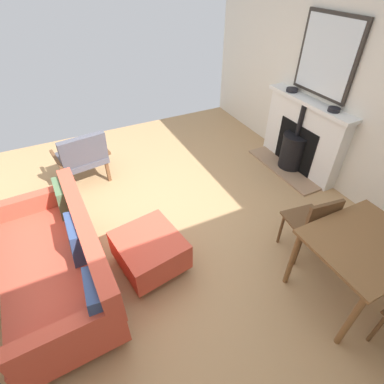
{
  "coord_description": "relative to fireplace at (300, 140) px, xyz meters",
  "views": [
    {
      "loc": [
        0.63,
        2.48,
        2.57
      ],
      "look_at": [
        -0.44,
        0.31,
        0.62
      ],
      "focal_mm": 27.63,
      "sensor_mm": 36.0,
      "label": 1
    }
  ],
  "objects": [
    {
      "name": "mantel_bowl_near",
      "position": [
        -0.01,
        -0.37,
        0.62
      ],
      "size": [
        0.16,
        0.16,
        0.05
      ],
      "color": "black",
      "rests_on": "fireplace"
    },
    {
      "name": "ottoman",
      "position": [
        2.63,
        0.8,
        -0.22
      ],
      "size": [
        0.7,
        0.74,
        0.4
      ],
      "color": "#B2B2B7",
      "rests_on": "ground"
    },
    {
      "name": "armchair_accent",
      "position": [
        2.93,
        -1.0,
        -0.02
      ],
      "size": [
        0.75,
        0.68,
        0.8
      ],
      "color": "brown",
      "rests_on": "ground"
    },
    {
      "name": "ground_plane",
      "position": [
        2.48,
        0.26,
        -0.47
      ],
      "size": [
        5.34,
        5.46,
        0.01
      ],
      "primitive_type": "cube",
      "color": "tan"
    },
    {
      "name": "dining_chair_near_fireplace",
      "position": [
        1.1,
        1.39,
        0.03
      ],
      "size": [
        0.45,
        0.45,
        0.81
      ],
      "color": "brown",
      "rests_on": "ground"
    },
    {
      "name": "mantel_bowl_far",
      "position": [
        -0.01,
        0.4,
        0.62
      ],
      "size": [
        0.15,
        0.15,
        0.05
      ],
      "color": "black",
      "rests_on": "fireplace"
    },
    {
      "name": "fireplace",
      "position": [
        0.0,
        0.0,
        0.0
      ],
      "size": [
        0.51,
        1.45,
        1.05
      ],
      "color": "#9E7A5B",
      "rests_on": "ground"
    },
    {
      "name": "sofa",
      "position": [
        3.44,
        0.65,
        -0.13
      ],
      "size": [
        0.92,
        1.79,
        0.77
      ],
      "color": "#B2B2B7",
      "rests_on": "ground"
    },
    {
      "name": "wall_left",
      "position": [
        -0.19,
        0.26,
        0.94
      ],
      "size": [
        0.12,
        5.46,
        2.79
      ],
      "primitive_type": "cube",
      "color": "silver",
      "rests_on": "ground"
    },
    {
      "name": "dining_table",
      "position": [
        1.09,
        1.92,
        0.16
      ],
      "size": [
        0.91,
        0.76,
        0.72
      ],
      "color": "brown",
      "rests_on": "ground"
    },
    {
      "name": "mirror_over_mantel",
      "position": [
        -0.1,
        0.0,
        1.13
      ],
      "size": [
        0.04,
        0.88,
        0.96
      ],
      "color": "#2D2823"
    }
  ]
}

